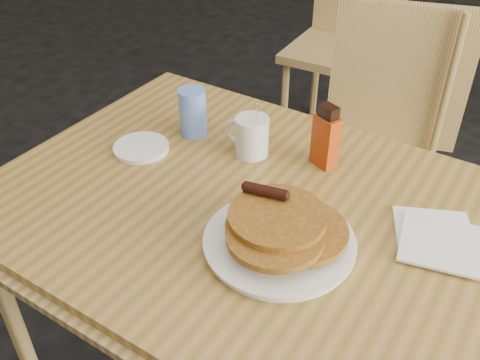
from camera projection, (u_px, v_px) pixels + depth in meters
name	position (u px, v px, depth m)	size (l,w,h in m)	color
main_table	(270.00, 224.00, 1.20)	(1.34, 0.92, 0.75)	olive
chair_main_far	(381.00, 131.00, 1.76)	(0.55, 0.55, 0.98)	tan
chair_wall_extra	(349.00, 22.00, 2.55)	(0.47, 0.47, 0.99)	tan
pancake_plate	(280.00, 234.00, 1.07)	(0.31, 0.31, 0.10)	white
coffee_mug	(251.00, 135.00, 1.33)	(0.12, 0.08, 0.16)	white
syrup_bottle	(326.00, 138.00, 1.28)	(0.07, 0.06, 0.16)	maroon
napkin_stack	(437.00, 238.00, 1.09)	(0.22, 0.23, 0.01)	white
blue_tumbler	(193.00, 112.00, 1.40)	(0.07, 0.07, 0.13)	#5C84D8
side_saucer	(141.00, 148.00, 1.37)	(0.14, 0.14, 0.01)	white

